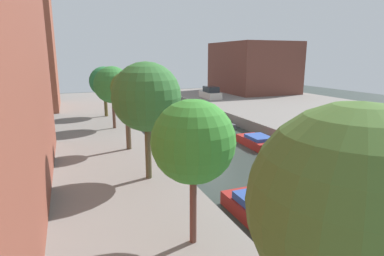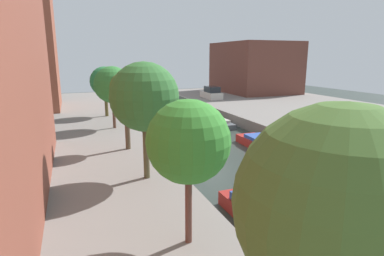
# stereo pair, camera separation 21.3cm
# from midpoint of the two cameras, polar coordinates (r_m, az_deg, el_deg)

# --- Properties ---
(ground_plane) EXTENTS (84.00, 84.00, 0.00)m
(ground_plane) POSITION_cam_midpoint_polar(r_m,az_deg,el_deg) (24.02, 3.72, -3.21)
(ground_plane) COLOR #2D3833
(quay_right) EXTENTS (20.00, 64.00, 1.00)m
(quay_right) POSITION_cam_midpoint_polar(r_m,az_deg,el_deg) (33.05, 28.00, 0.62)
(quay_right) COLOR gray
(quay_right) RESTS_ON ground_plane
(low_block_right) EXTENTS (10.00, 12.90, 7.82)m
(low_block_right) POSITION_cam_midpoint_polar(r_m,az_deg,el_deg) (52.54, 10.79, 10.73)
(low_block_right) COLOR brown
(low_block_right) RESTS_ON quay_right
(street_tree_0) EXTENTS (2.69, 2.69, 5.11)m
(street_tree_0) POSITION_cam_midpoint_polar(r_m,az_deg,el_deg) (4.56, 25.64, -12.74)
(street_tree_0) COLOR brown
(street_tree_0) RESTS_ON quay_left
(street_tree_1) EXTENTS (2.48, 2.48, 4.46)m
(street_tree_1) POSITION_cam_midpoint_polar(r_m,az_deg,el_deg) (9.10, -0.45, -2.56)
(street_tree_1) COLOR brown
(street_tree_1) RESTS_ON quay_left
(street_tree_2) EXTENTS (3.13, 3.13, 5.42)m
(street_tree_2) POSITION_cam_midpoint_polar(r_m,az_deg,el_deg) (14.33, -8.67, 5.53)
(street_tree_2) COLOR brown
(street_tree_2) RESTS_ON quay_left
(street_tree_3) EXTENTS (1.89, 1.89, 4.76)m
(street_tree_3) POSITION_cam_midpoint_polar(r_m,az_deg,el_deg) (19.37, -12.11, 6.89)
(street_tree_3) COLOR brown
(street_tree_3) RESTS_ON quay_left
(street_tree_4) EXTENTS (2.88, 2.88, 4.91)m
(street_tree_4) POSITION_cam_midpoint_polar(r_m,az_deg,el_deg) (25.62, -14.47, 7.56)
(street_tree_4) COLOR brown
(street_tree_4) RESTS_ON quay_left
(street_tree_5) EXTENTS (2.79, 2.79, 4.73)m
(street_tree_5) POSITION_cam_midpoint_polar(r_m,az_deg,el_deg) (31.15, -15.77, 8.08)
(street_tree_5) COLOR brown
(street_tree_5) RESTS_ON quay_left
(parked_car) EXTENTS (1.97, 4.43, 1.63)m
(parked_car) POSITION_cam_midpoint_polar(r_m,az_deg,el_deg) (43.75, 3.19, 6.31)
(parked_car) COLOR beige
(parked_car) RESTS_ON quay_right
(moored_boat_left_1) EXTENTS (1.60, 3.21, 0.95)m
(moored_boat_left_1) POSITION_cam_midpoint_polar(r_m,az_deg,el_deg) (13.91, 10.82, -13.98)
(moored_boat_left_1) COLOR maroon
(moored_boat_left_1) RESTS_ON ground_plane
(moored_boat_left_2) EXTENTS (1.79, 3.76, 0.96)m
(moored_boat_left_2) POSITION_cam_midpoint_polar(r_m,az_deg,el_deg) (20.98, -1.45, -4.43)
(moored_boat_left_2) COLOR #232328
(moored_boat_left_2) RESTS_ON ground_plane
(moored_boat_left_3) EXTENTS (1.42, 4.22, 0.94)m
(moored_boat_left_3) POSITION_cam_midpoint_polar(r_m,az_deg,el_deg) (28.58, -8.41, 0.11)
(moored_boat_left_3) COLOR #4C5156
(moored_boat_left_3) RESTS_ON ground_plane
(moored_boat_left_4) EXTENTS (1.50, 4.25, 0.55)m
(moored_boat_left_4) POSITION_cam_midpoint_polar(r_m,az_deg,el_deg) (36.42, -10.88, 2.55)
(moored_boat_left_4) COLOR #232328
(moored_boat_left_4) RESTS_ON ground_plane
(moored_boat_right_1) EXTENTS (1.43, 3.62, 0.78)m
(moored_boat_right_1) POSITION_cam_midpoint_polar(r_m,az_deg,el_deg) (19.21, 24.53, -7.48)
(moored_boat_right_1) COLOR maroon
(moored_boat_right_1) RESTS_ON ground_plane
(moored_boat_right_2) EXTENTS (1.80, 3.62, 0.85)m
(moored_boat_right_2) POSITION_cam_midpoint_polar(r_m,az_deg,el_deg) (24.26, 11.45, -2.38)
(moored_boat_right_2) COLOR maroon
(moored_boat_right_2) RESTS_ON ground_plane
(moored_boat_right_3) EXTENTS (1.68, 3.74, 0.73)m
(moored_boat_right_3) POSITION_cam_midpoint_polar(r_m,az_deg,el_deg) (30.47, 4.74, 0.82)
(moored_boat_right_3) COLOR #4C5156
(moored_boat_right_3) RESTS_ON ground_plane
(moored_boat_right_4) EXTENTS (1.68, 3.13, 0.62)m
(moored_boat_right_4) POSITION_cam_midpoint_polar(r_m,az_deg,el_deg) (37.42, -0.84, 3.11)
(moored_boat_right_4) COLOR #195638
(moored_boat_right_4) RESTS_ON ground_plane
(moored_boat_right_5) EXTENTS (1.45, 3.64, 1.05)m
(moored_boat_right_5) POSITION_cam_midpoint_polar(r_m,az_deg,el_deg) (44.93, -4.52, 4.87)
(moored_boat_right_5) COLOR #195638
(moored_boat_right_5) RESTS_ON ground_plane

